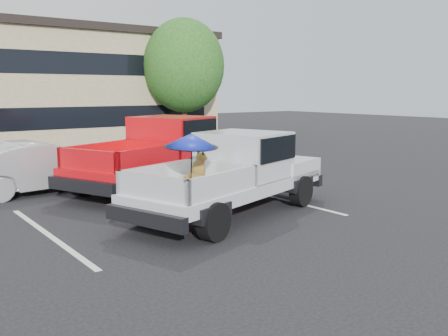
# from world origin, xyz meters

# --- Properties ---
(ground) EXTENTS (90.00, 90.00, 0.00)m
(ground) POSITION_xyz_m (0.00, 0.00, 0.00)
(ground) COLOR black
(ground) RESTS_ON ground
(stripe_left) EXTENTS (0.12, 5.00, 0.01)m
(stripe_left) POSITION_xyz_m (-3.00, 2.00, 0.00)
(stripe_left) COLOR silver
(stripe_left) RESTS_ON ground
(stripe_right) EXTENTS (0.12, 5.00, 0.01)m
(stripe_right) POSITION_xyz_m (3.00, 2.00, 0.00)
(stripe_right) COLOR silver
(stripe_right) RESTS_ON ground
(motel_building) EXTENTS (20.40, 8.40, 6.30)m
(motel_building) POSITION_xyz_m (2.00, 20.99, 3.21)
(motel_building) COLOR tan
(motel_building) RESTS_ON ground
(tree_right) EXTENTS (4.46, 4.46, 6.78)m
(tree_right) POSITION_xyz_m (9.00, 16.00, 4.21)
(tree_right) COLOR #332114
(tree_right) RESTS_ON ground
(tree_back) EXTENTS (4.68, 4.68, 7.11)m
(tree_back) POSITION_xyz_m (6.00, 24.00, 4.41)
(tree_back) COLOR #332114
(tree_back) RESTS_ON ground
(silver_pickup) EXTENTS (6.02, 3.59, 2.06)m
(silver_pickup) POSITION_xyz_m (1.18, 1.26, 1.05)
(silver_pickup) COLOR black
(silver_pickup) RESTS_ON ground
(red_pickup) EXTENTS (6.65, 4.41, 2.07)m
(red_pickup) POSITION_xyz_m (1.60, 5.15, 1.13)
(red_pickup) COLOR black
(red_pickup) RESTS_ON ground
(silver_sedan) EXTENTS (4.53, 2.08, 1.44)m
(silver_sedan) POSITION_xyz_m (-1.80, 6.50, 0.72)
(silver_sedan) COLOR #A7AAAF
(silver_sedan) RESTS_ON ground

